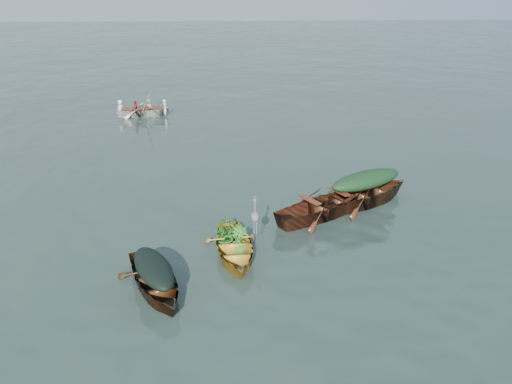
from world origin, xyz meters
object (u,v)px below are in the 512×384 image
yellow_dinghy (234,256)px  dark_covered_boat (156,290)px  open_wooden_boat (323,216)px  green_tarp_boat (364,204)px  rowed_boat (144,116)px  heron (255,222)px

yellow_dinghy → dark_covered_boat: (-1.80, -1.39, 0.00)m
open_wooden_boat → yellow_dinghy: bearing=97.6°
yellow_dinghy → open_wooden_boat: 3.43m
yellow_dinghy → dark_covered_boat: 2.27m
green_tarp_boat → rowed_boat: size_ratio=1.27×
yellow_dinghy → heron: 1.05m
dark_covered_boat → open_wooden_boat: bearing=13.9°
rowed_boat → yellow_dinghy: bearing=-169.1°
green_tarp_boat → open_wooden_boat: bearing=90.0°
heron → yellow_dinghy: bearing=-174.8°
dark_covered_boat → green_tarp_boat: size_ratio=0.74×
dark_covered_boat → green_tarp_boat: bearing=11.7°
rowed_boat → green_tarp_boat: bearing=-149.1°
heron → rowed_boat: bearing=103.1°
green_tarp_boat → heron: size_ratio=5.12×
open_wooden_boat → rowed_boat: size_ratio=1.23×
green_tarp_boat → open_wooden_boat: (-1.41, -0.75, 0.00)m
open_wooden_boat → green_tarp_boat: bearing=-93.2°
yellow_dinghy → open_wooden_boat: size_ratio=0.71×
rowed_boat → heron: size_ratio=4.04×
yellow_dinghy → rowed_boat: bearing=101.0°
dark_covered_boat → green_tarp_boat: green_tarp_boat is taller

